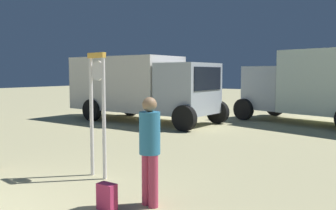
% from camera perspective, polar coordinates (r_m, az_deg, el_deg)
% --- Properties ---
extents(standing_clock, '(0.48, 0.15, 2.37)m').
position_cam_1_polar(standing_clock, '(6.95, -11.05, 0.39)').
color(standing_clock, silver).
rests_on(standing_clock, ground_plane).
extents(person_near_clock, '(0.31, 0.31, 1.64)m').
position_cam_1_polar(person_near_clock, '(5.39, -2.90, -6.43)').
color(person_near_clock, '#C13C5A').
rests_on(person_near_clock, ground_plane).
extents(backpack, '(0.28, 0.20, 0.39)m').
position_cam_1_polar(backpack, '(5.50, -9.56, -14.10)').
color(backpack, '#BA2F5A').
rests_on(backpack, ground_plane).
extents(box_truck_near, '(6.57, 2.80, 2.66)m').
position_cam_1_polar(box_truck_near, '(15.05, -4.51, 3.16)').
color(box_truck_near, silver).
rests_on(box_truck_near, ground_plane).
extents(box_truck_far, '(6.68, 3.99, 2.87)m').
position_cam_1_polar(box_truck_far, '(15.09, 23.69, 3.02)').
color(box_truck_far, silver).
rests_on(box_truck_far, ground_plane).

